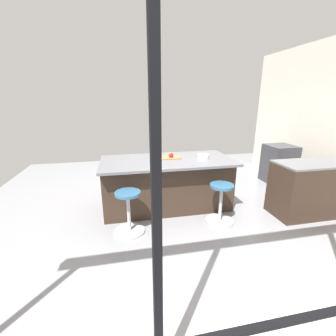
{
  "coord_description": "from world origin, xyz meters",
  "views": [
    {
      "loc": [
        1.04,
        3.5,
        1.87
      ],
      "look_at": [
        0.29,
        -0.1,
        0.75
      ],
      "focal_mm": 24.28,
      "sensor_mm": 36.0,
      "label": 1
    }
  ],
  "objects": [
    {
      "name": "cutting_board",
      "position": [
        0.22,
        -0.24,
        0.9
      ],
      "size": [
        0.36,
        0.24,
        0.02
      ],
      "primitive_type": "cube",
      "color": "olive",
      "rests_on": "kitchen_island"
    },
    {
      "name": "water_bottle",
      "position": [
        0.51,
        -0.25,
        1.01
      ],
      "size": [
        0.06,
        0.06,
        0.31
      ],
      "color": "silver",
      "rests_on": "kitchen_island"
    },
    {
      "name": "apple_red",
      "position": [
        0.21,
        -0.22,
        0.95
      ],
      "size": [
        0.08,
        0.08,
        0.08
      ],
      "primitive_type": "sphere",
      "color": "red",
      "rests_on": "cutting_board"
    },
    {
      "name": "oven_range",
      "position": [
        -2.51,
        -0.92,
        0.43
      ],
      "size": [
        0.6,
        0.61,
        0.87
      ],
      "color": "#38383D",
      "rests_on": "ground_plane"
    },
    {
      "name": "kitchen_island",
      "position": [
        0.29,
        -0.19,
        0.45
      ],
      "size": [
        2.23,
        1.08,
        0.89
      ],
      "color": "#38281E",
      "rests_on": "ground_plane"
    },
    {
      "name": "ground_plane",
      "position": [
        0.0,
        0.0,
        0.0
      ],
      "size": [
        7.43,
        7.43,
        0.0
      ],
      "primitive_type": "plane",
      "color": "gray"
    },
    {
      "name": "stool_by_window",
      "position": [
        -0.42,
        0.52,
        0.3
      ],
      "size": [
        0.44,
        0.44,
        0.63
      ],
      "color": "#B7B7BC",
      "rests_on": "ground_plane"
    },
    {
      "name": "fruit_bowl",
      "position": [
        -0.35,
        -0.13,
        0.93
      ],
      "size": [
        0.2,
        0.2,
        0.07
      ],
      "color": "silver",
      "rests_on": "kitchen_island"
    },
    {
      "name": "apple_yellow",
      "position": [
        0.2,
        -0.3,
        0.94
      ],
      "size": [
        0.07,
        0.07,
        0.07
      ],
      "primitive_type": "sphere",
      "color": "gold",
      "rests_on": "cutting_board"
    },
    {
      "name": "stool_middle",
      "position": [
        0.99,
        0.52,
        0.3
      ],
      "size": [
        0.44,
        0.44,
        0.63
      ],
      "color": "#B7B7BC",
      "rests_on": "ground_plane"
    },
    {
      "name": "window_panel_rear",
      "position": [
        0.0,
        2.44,
        1.22
      ],
      "size": [
        5.72,
        0.12,
        2.96
      ],
      "color": "silver",
      "rests_on": "ground_plane"
    }
  ]
}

